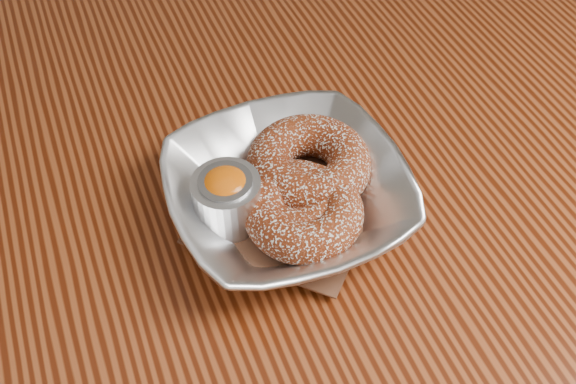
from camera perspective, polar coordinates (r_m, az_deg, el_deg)
name	(u,v)px	position (r m, az deg, el deg)	size (l,w,h in m)	color
table	(220,258)	(0.70, -5.75, -5.55)	(1.20, 0.80, 0.75)	maroon
serving_bowl	(288,195)	(0.59, 0.00, -0.29)	(0.21, 0.21, 0.05)	silver
parchment	(288,207)	(0.60, 0.00, -1.31)	(0.14, 0.14, 0.00)	brown
donut_back	(309,164)	(0.61, 1.77, 2.42)	(0.11, 0.11, 0.04)	maroon
donut_front	(304,212)	(0.57, 1.33, -1.70)	(0.10, 0.10, 0.04)	maroon
donut_extra	(296,201)	(0.58, 0.69, -0.73)	(0.09, 0.09, 0.03)	maroon
ramekin	(227,198)	(0.57, -5.20, -0.49)	(0.06, 0.06, 0.06)	silver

